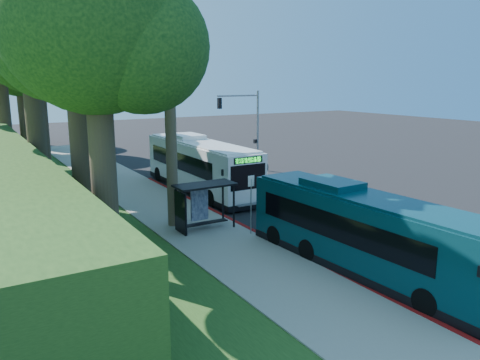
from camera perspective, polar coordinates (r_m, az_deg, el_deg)
ground at (r=31.21m, az=4.79°, el=-2.59°), size 140.00×140.00×0.00m
sidewalk at (r=27.69m, az=-7.59°, el=-4.43°), size 4.50×70.00×0.12m
red_curb at (r=25.31m, az=0.88°, el=-5.90°), size 0.25×30.00×0.13m
grass_verge at (r=30.82m, az=-21.17°, el=-3.51°), size 8.00×70.00×0.06m
bus_shelter at (r=24.74m, az=-4.95°, el=-2.17°), size 3.20×1.51×2.55m
stop_sign_pole at (r=23.74m, az=1.36°, el=-2.05°), size 0.35×0.06×3.17m
traffic_signal_pole at (r=40.75m, az=0.96°, el=7.21°), size 4.10×0.30×7.00m
tree_0 at (r=25.21m, az=-19.63°, el=19.00°), size 8.40×8.00×15.70m
tree_2 at (r=40.91m, az=-23.59°, el=14.75°), size 8.82×8.40×15.12m
tree_4 at (r=56.79m, az=-25.31°, el=12.82°), size 8.40×8.00×14.14m
tree_5 at (r=64.83m, az=-25.15°, el=11.92°), size 7.35×7.00×12.86m
tree_6 at (r=19.12m, az=-17.00°, el=17.07°), size 7.56×7.20×13.74m
white_bus at (r=33.84m, az=-4.97°, el=1.88°), size 2.87×13.15×3.92m
teal_bus at (r=20.21m, az=14.72°, el=-6.00°), size 3.08×12.07×3.57m
pickup at (r=38.70m, az=-1.49°, el=1.47°), size 3.76×5.88×1.51m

